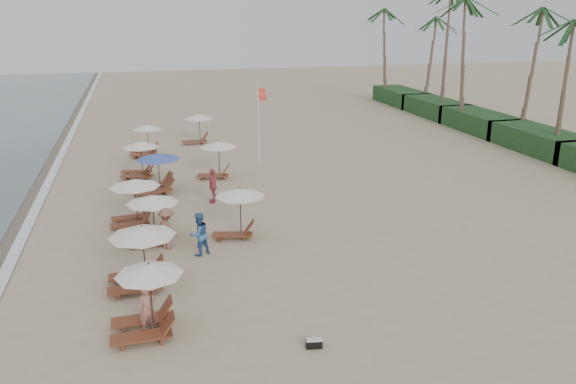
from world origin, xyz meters
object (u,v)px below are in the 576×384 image
object	(u,v)px
lounger_station_1	(138,256)
lounger_station_4	(154,174)
beachgoer_near	(147,309)
beachgoer_far_a	(213,186)
inland_station_2	(197,125)
lounger_station_0	(144,301)
flag_pole_near	(259,124)
beachgoer_mid_a	(199,234)
inland_station_0	(237,206)
lounger_station_3	(132,200)
beachgoer_mid_b	(167,229)
lounger_station_2	(149,217)
lounger_station_5	(138,159)
inland_station_1	(216,155)
duffel_bag	(314,343)
lounger_station_6	(145,141)

from	to	relation	value
lounger_station_1	lounger_station_4	bearing A→B (deg)	84.93
beachgoer_near	beachgoer_far_a	distance (m)	12.69
inland_station_2	beachgoer_near	bearing A→B (deg)	-99.60
lounger_station_0	flag_pole_near	xyz separation A→B (m)	(7.86, 19.58, 1.46)
lounger_station_0	beachgoer_mid_a	size ratio (longest dim) A/B	1.32
inland_station_0	lounger_station_3	bearing A→B (deg)	148.62
lounger_station_4	beachgoer_mid_a	distance (m)	9.20
inland_station_2	beachgoer_near	xyz separation A→B (m)	(-4.46, -26.35, -0.62)
beachgoer_mid_b	inland_station_2	bearing A→B (deg)	-49.73
inland_station_0	beachgoer_mid_a	distance (m)	2.48
lounger_station_3	beachgoer_mid_a	bearing A→B (deg)	-58.41
lounger_station_3	beachgoer_mid_a	distance (m)	5.01
lounger_station_2	lounger_station_5	world-z (taller)	lounger_station_5
beachgoer_near	beachgoer_mid_a	bearing A→B (deg)	48.94
lounger_station_0	inland_station_0	distance (m)	8.30
lounger_station_2	inland_station_2	size ratio (longest dim) A/B	0.97
inland_station_2	beachgoer_far_a	world-z (taller)	inland_station_2
inland_station_1	duffel_bag	distance (m)	18.92
lounger_station_3	lounger_station_5	size ratio (longest dim) A/B	0.99
beachgoer_mid_a	inland_station_1	bearing A→B (deg)	-131.02
lounger_station_2	inland_station_1	xyz separation A→B (m)	(4.25, 9.16, 0.30)
lounger_station_4	duffel_bag	world-z (taller)	lounger_station_4
beachgoer_mid_b	flag_pole_near	world-z (taller)	flag_pole_near
beachgoer_far_a	inland_station_0	bearing A→B (deg)	20.60
lounger_station_1	lounger_station_6	world-z (taller)	lounger_station_1
beachgoer_mid_b	lounger_station_3	bearing A→B (deg)	-16.85
beachgoer_mid_a	lounger_station_4	bearing A→B (deg)	-110.38
lounger_station_3	inland_station_1	bearing A→B (deg)	54.42
lounger_station_0	lounger_station_4	xyz separation A→B (m)	(0.88, 14.73, -0.05)
inland_station_0	beachgoer_near	bearing A→B (deg)	-120.28
flag_pole_near	inland_station_0	bearing A→B (deg)	-106.47
lounger_station_0	lounger_station_5	xyz separation A→B (m)	(0.05, 18.07, -0.00)
beachgoer_near	inland_station_1	bearing A→B (deg)	55.66
beachgoer_far_a	lounger_station_4	bearing A→B (deg)	-114.46
inland_station_0	beachgoer_mid_a	size ratio (longest dim) A/B	1.39
beachgoer_far_a	lounger_station_3	bearing A→B (deg)	-44.01
lounger_station_1	inland_station_1	xyz separation A→B (m)	(4.75, 13.50, 0.20)
lounger_station_5	beachgoer_mid_a	size ratio (longest dim) A/B	1.37
lounger_station_0	beachgoer_mid_b	bearing A→B (deg)	80.86
beachgoer_far_a	duffel_bag	world-z (taller)	beachgoer_far_a
beachgoer_mid_a	flag_pole_near	distance (m)	15.09
lounger_station_3	beachgoer_mid_a	xyz separation A→B (m)	(2.62, -4.25, -0.34)
lounger_station_2	lounger_station_5	bearing A→B (deg)	91.75
lounger_station_0	flag_pole_near	distance (m)	21.15
lounger_station_3	beachgoer_far_a	world-z (taller)	lounger_station_3
lounger_station_5	lounger_station_2	bearing A→B (deg)	-88.25
lounger_station_0	lounger_station_3	xyz separation A→B (m)	(-0.31, 9.90, 0.10)
lounger_station_3	lounger_station_4	bearing A→B (deg)	76.13
beachgoer_near	lounger_station_0	bearing A→B (deg)	-142.05
lounger_station_3	lounger_station_6	size ratio (longest dim) A/B	1.04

